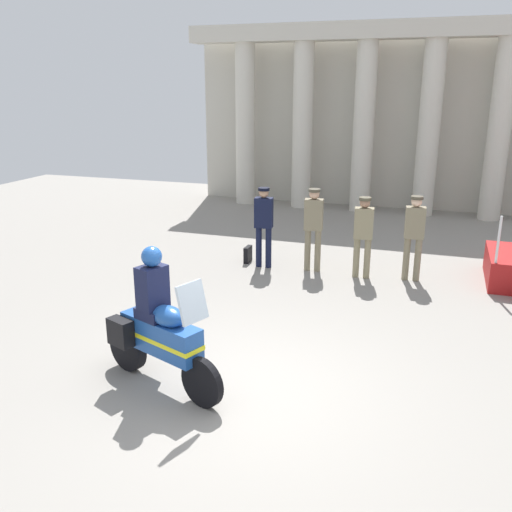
{
  "coord_description": "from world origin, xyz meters",
  "views": [
    {
      "loc": [
        2.26,
        -6.0,
        3.8
      ],
      "look_at": [
        -0.57,
        2.43,
        1.06
      ],
      "focal_mm": 39.03,
      "sensor_mm": 36.0,
      "label": 1
    }
  ],
  "objects_px": {
    "officer_in_row_1": "(313,223)",
    "briefcase_on_ground": "(248,254)",
    "motorcycle_with_rider": "(157,329)",
    "officer_in_row_3": "(414,231)",
    "officer_in_row_0": "(264,221)",
    "officer_in_row_2": "(363,231)"
  },
  "relations": [
    {
      "from": "briefcase_on_ground",
      "to": "officer_in_row_3",
      "type": "bearing_deg",
      "value": -1.41
    },
    {
      "from": "officer_in_row_2",
      "to": "officer_in_row_0",
      "type": "bearing_deg",
      "value": -7.23
    },
    {
      "from": "officer_in_row_0",
      "to": "officer_in_row_2",
      "type": "distance_m",
      "value": 2.12
    },
    {
      "from": "officer_in_row_3",
      "to": "motorcycle_with_rider",
      "type": "distance_m",
      "value": 6.05
    },
    {
      "from": "officer_in_row_1",
      "to": "officer_in_row_0",
      "type": "bearing_deg",
      "value": -1.68
    },
    {
      "from": "officer_in_row_0",
      "to": "motorcycle_with_rider",
      "type": "relative_size",
      "value": 0.88
    },
    {
      "from": "officer_in_row_0",
      "to": "officer_in_row_2",
      "type": "height_order",
      "value": "officer_in_row_0"
    },
    {
      "from": "officer_in_row_0",
      "to": "motorcycle_with_rider",
      "type": "distance_m",
      "value": 5.2
    },
    {
      "from": "officer_in_row_0",
      "to": "officer_in_row_2",
      "type": "xyz_separation_m",
      "value": [
        2.12,
        -0.02,
        -0.04
      ]
    },
    {
      "from": "officer_in_row_2",
      "to": "motorcycle_with_rider",
      "type": "xyz_separation_m",
      "value": [
        -1.89,
        -5.17,
        -0.19
      ]
    },
    {
      "from": "officer_in_row_2",
      "to": "officer_in_row_3",
      "type": "xyz_separation_m",
      "value": [
        0.98,
        0.15,
        0.04
      ]
    },
    {
      "from": "officer_in_row_3",
      "to": "briefcase_on_ground",
      "type": "xyz_separation_m",
      "value": [
        -3.54,
        0.09,
        -0.84
      ]
    },
    {
      "from": "officer_in_row_1",
      "to": "briefcase_on_ground",
      "type": "bearing_deg",
      "value": -11.27
    },
    {
      "from": "officer_in_row_1",
      "to": "briefcase_on_ground",
      "type": "height_order",
      "value": "officer_in_row_1"
    },
    {
      "from": "briefcase_on_ground",
      "to": "officer_in_row_0",
      "type": "bearing_deg",
      "value": -26.07
    },
    {
      "from": "motorcycle_with_rider",
      "to": "briefcase_on_ground",
      "type": "distance_m",
      "value": 5.48
    },
    {
      "from": "officer_in_row_2",
      "to": "officer_in_row_3",
      "type": "relative_size",
      "value": 0.97
    },
    {
      "from": "motorcycle_with_rider",
      "to": "briefcase_on_ground",
      "type": "bearing_deg",
      "value": 118.34
    },
    {
      "from": "officer_in_row_1",
      "to": "officer_in_row_3",
      "type": "xyz_separation_m",
      "value": [
        2.04,
        0.04,
        -0.02
      ]
    },
    {
      "from": "officer_in_row_1",
      "to": "officer_in_row_3",
      "type": "relative_size",
      "value": 1.02
    },
    {
      "from": "officer_in_row_3",
      "to": "motorcycle_with_rider",
      "type": "bearing_deg",
      "value": 55.03
    },
    {
      "from": "motorcycle_with_rider",
      "to": "officer_in_row_3",
      "type": "bearing_deg",
      "value": 82.97
    }
  ]
}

